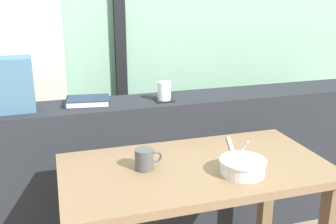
# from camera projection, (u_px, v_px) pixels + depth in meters

# --- Properties ---
(curtain_left_panel) EXTENTS (0.56, 0.06, 2.50)m
(curtain_left_panel) POSITION_uv_depth(u_px,v_px,m) (12.00, 18.00, 2.27)
(curtain_left_panel) COLOR beige
(curtain_left_panel) RESTS_ON ground
(window_divider_post) EXTENTS (0.07, 0.05, 2.60)m
(window_divider_post) POSITION_uv_depth(u_px,v_px,m) (119.00, 8.00, 2.46)
(window_divider_post) COLOR black
(window_divider_post) RESTS_ON ground
(dark_console_ledge) EXTENTS (2.80, 0.29, 0.85)m
(dark_console_ledge) POSITION_uv_depth(u_px,v_px,m) (165.00, 170.00, 2.22)
(dark_console_ledge) COLOR #23262B
(dark_console_ledge) RESTS_ON ground
(breakfast_table) EXTENTS (1.10, 0.57, 0.72)m
(breakfast_table) POSITION_uv_depth(u_px,v_px,m) (195.00, 193.00, 1.63)
(breakfast_table) COLOR brown
(breakfast_table) RESTS_ON ground
(coaster_square) EXTENTS (0.10, 0.10, 0.00)m
(coaster_square) POSITION_uv_depth(u_px,v_px,m) (164.00, 100.00, 2.06)
(coaster_square) COLOR black
(coaster_square) RESTS_ON dark_console_ledge
(juice_glass) EXTENTS (0.07, 0.07, 0.10)m
(juice_glass) POSITION_uv_depth(u_px,v_px,m) (164.00, 92.00, 2.04)
(juice_glass) COLOR white
(juice_glass) RESTS_ON coaster_square
(closed_book) EXTENTS (0.24, 0.18, 0.03)m
(closed_book) POSITION_uv_depth(u_px,v_px,m) (87.00, 101.00, 1.99)
(closed_book) COLOR #1E2D47
(closed_book) RESTS_ON dark_console_ledge
(soup_bowl) EXTENTS (0.18, 0.18, 0.15)m
(soup_bowl) POSITION_uv_depth(u_px,v_px,m) (243.00, 166.00, 1.51)
(soup_bowl) COLOR silver
(soup_bowl) RESTS_ON breakfast_table
(fork_utensil) EXTENTS (0.07, 0.17, 0.01)m
(fork_utensil) POSITION_uv_depth(u_px,v_px,m) (230.00, 144.00, 1.81)
(fork_utensil) COLOR silver
(fork_utensil) RESTS_ON breakfast_table
(ceramic_mug) EXTENTS (0.11, 0.08, 0.08)m
(ceramic_mug) POSITION_uv_depth(u_px,v_px,m) (145.00, 160.00, 1.54)
(ceramic_mug) COLOR #4C4C4C
(ceramic_mug) RESTS_ON breakfast_table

